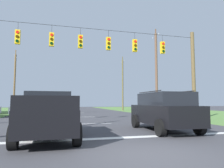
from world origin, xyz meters
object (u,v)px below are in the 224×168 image
overhead_signal_span (92,64)px  utility_pole_mid_right (156,72)px  utility_pole_far_right (123,84)px  utility_pole_far_left (15,81)px  suv_black (164,110)px  pickup_truck (48,115)px  distant_car_oncoming (32,109)px

overhead_signal_span → utility_pole_mid_right: 11.70m
utility_pole_far_right → utility_pole_far_left: (-17.76, 0.22, -0.01)m
overhead_signal_span → utility_pole_mid_right: (8.95, 7.50, 0.74)m
suv_black → utility_pole_mid_right: (5.92, 12.32, 3.93)m
pickup_truck → utility_pole_far_left: size_ratio=0.56×
suv_black → pickup_truck: bearing=-172.9°
overhead_signal_span → distant_car_oncoming: bearing=119.1°
pickup_truck → utility_pole_far_right: utility_pole_far_right is taller
pickup_truck → suv_black: suv_black is taller
suv_black → utility_pole_mid_right: bearing=64.3°
pickup_truck → utility_pole_mid_right: (11.72, 13.04, 4.02)m
distant_car_oncoming → utility_pole_mid_right: bearing=-4.8°
suv_black → utility_pole_far_left: bearing=114.8°
overhead_signal_span → pickup_truck: (-2.77, -5.54, -3.28)m
utility_pole_mid_right → utility_pole_far_right: 13.07m
utility_pole_far_left → overhead_signal_span: bearing=-67.1°
pickup_truck → utility_pole_far_left: bearing=102.9°
distant_car_oncoming → utility_pole_far_left: size_ratio=0.45×
overhead_signal_span → utility_pole_far_right: (8.99, 20.57, 0.48)m
suv_black → utility_pole_far_left: 28.44m
suv_black → utility_pole_far_right: bearing=76.8°
distant_car_oncoming → utility_pole_far_right: utility_pole_far_right is taller
distant_car_oncoming → overhead_signal_span: bearing=-60.9°
utility_pole_far_left → distant_car_oncoming: bearing=-71.9°
overhead_signal_span → pickup_truck: bearing=-116.5°
utility_pole_far_left → suv_black: bearing=-65.2°
utility_pole_far_right → utility_pole_mid_right: bearing=-90.2°
utility_pole_mid_right → utility_pole_far_right: utility_pole_mid_right is taller
utility_pole_mid_right → utility_pole_far_right: (0.04, 13.07, -0.26)m
overhead_signal_span → utility_pole_far_left: (-8.78, 20.79, 0.47)m
utility_pole_far_right → utility_pole_far_left: size_ratio=0.99×
utility_pole_far_left → pickup_truck: bearing=-77.1°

